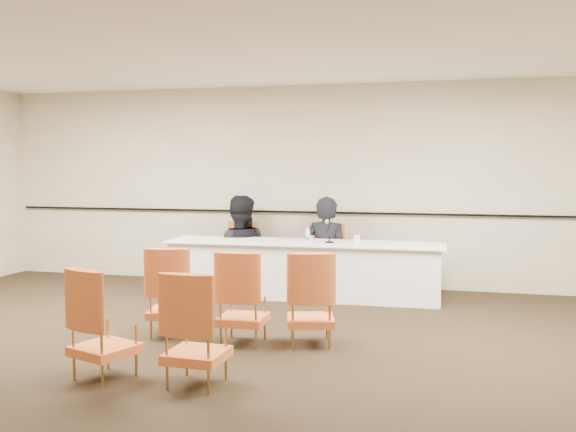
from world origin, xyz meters
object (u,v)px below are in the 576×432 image
object	(u,v)px
panelist_second	(239,259)
coffee_cup	(357,240)
drinking_glass	(311,239)
water_bottle	(308,235)
panel_table	(304,269)
panelist_main	(326,261)
aud_chair_front_right	(310,298)
aud_chair_front_left	(172,291)
aud_chair_back_mid	(197,328)
aud_chair_front_mid	(243,297)
panelist_main_chair	(326,257)
panelist_second_chair	(239,254)
aud_chair_back_left	(105,323)
microphone	(330,232)

from	to	relation	value
panelist_second	coffee_cup	distance (m)	2.03
drinking_glass	water_bottle	bearing A→B (deg)	-177.27
panelist_second	drinking_glass	bearing A→B (deg)	138.65
panel_table	drinking_glass	world-z (taller)	drinking_glass
panelist_main	aud_chair_front_right	distance (m)	2.89
coffee_cup	panel_table	bearing A→B (deg)	168.23
panelist_main	aud_chair_front_left	bearing A→B (deg)	74.76
aud_chair_back_mid	water_bottle	bearing A→B (deg)	90.35
panel_table	aud_chair_front_mid	xyz separation A→B (m)	(-0.08, -2.42, 0.10)
panel_table	panelist_main_chair	bearing A→B (deg)	68.86
panelist_second_chair	aud_chair_front_right	distance (m)	3.31
panelist_main	aud_chair_back_mid	world-z (taller)	panelist_main
panelist_main	aud_chair_front_mid	xyz separation A→B (m)	(-0.28, -2.99, 0.05)
drinking_glass	aud_chair_back_mid	xyz separation A→B (m)	(-0.17, -3.60, -0.33)
aud_chair_back_left	aud_chair_front_mid	bearing A→B (deg)	78.73
panelist_second	microphone	size ratio (longest dim) A/B	6.06
water_bottle	microphone	bearing A→B (deg)	7.14
coffee_cup	aud_chair_back_mid	bearing A→B (deg)	-102.90
panel_table	aud_chair_back_left	world-z (taller)	aud_chair_back_left
water_bottle	aud_chair_front_right	xyz separation A→B (m)	(0.52, -2.21, -0.39)
panelist_second	drinking_glass	size ratio (longest dim) A/B	18.93
panelist_main	drinking_glass	distance (m)	0.76
panel_table	drinking_glass	size ratio (longest dim) A/B	37.87
coffee_cup	aud_chair_back_left	bearing A→B (deg)	-114.54
panelist_main_chair	drinking_glass	xyz separation A→B (m)	(-0.09, -0.66, 0.33)
panelist_second_chair	aud_chair_front_left	xyz separation A→B (m)	(0.21, -2.85, 0.00)
water_bottle	drinking_glass	world-z (taller)	water_bottle
panelist_main	drinking_glass	bearing A→B (deg)	88.12
panel_table	aud_chair_front_mid	distance (m)	2.43
panelist_second	water_bottle	bearing A→B (deg)	137.76
panelist_main_chair	microphone	distance (m)	0.78
panel_table	panelist_second	bearing A→B (deg)	152.99
aud_chair_back_mid	aud_chair_front_mid	bearing A→B (deg)	93.31
aud_chair_back_mid	panelist_second_chair	bearing A→B (deg)	106.46
panelist_second	panelist_main	bearing A→B (deg)	166.93
panelist_second	coffee_cup	size ratio (longest dim) A/B	14.85
aud_chair_back_mid	aud_chair_back_left	bearing A→B (deg)	-175.35
panel_table	drinking_glass	bearing A→B (deg)	-38.96
aud_chair_front_right	panel_table	bearing A→B (deg)	89.73
panelist_main	drinking_glass	xyz separation A→B (m)	(-0.09, -0.66, 0.38)
microphone	coffee_cup	world-z (taller)	microphone
panelist_main	aud_chair_back_left	distance (m)	4.42
microphone	aud_chair_back_left	xyz separation A→B (m)	(-1.24, -3.67, -0.44)
aud_chair_front_left	coffee_cup	bearing A→B (deg)	40.39
aud_chair_front_mid	microphone	bearing A→B (deg)	77.26
panelist_main_chair	drinking_glass	distance (m)	0.74
panelist_main_chair	panelist_second_chair	size ratio (longest dim) A/B	1.00
aud_chair_front_right	aud_chair_back_left	bearing A→B (deg)	-150.57
panelist_second_chair	microphone	size ratio (longest dim) A/B	3.04
microphone	drinking_glass	world-z (taller)	microphone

